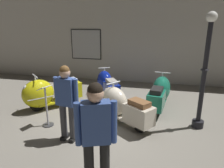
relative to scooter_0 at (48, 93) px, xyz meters
The scene contains 10 objects.
ground_plane 2.01m from the scooter_0, 15.99° to the right, with size 60.00×60.00×0.00m, color slate.
showroom_back_wall 4.33m from the scooter_0, 62.76° to the left, with size 18.00×0.24×3.96m.
scooter_0 is the anchor object (origin of this frame).
scooter_1 2.08m from the scooter_0, 46.03° to the left, with size 1.20×1.61×0.98m.
scooter_2 2.35m from the scooter_0, ahead, with size 1.65×1.39×1.03m.
scooter_3 3.41m from the scooter_0, 14.74° to the left, with size 0.74×1.77×1.05m.
lamppost 4.35m from the scooter_0, ahead, with size 0.28×0.28×2.78m.
visitor_0 2.08m from the scooter_0, 48.63° to the right, with size 0.57×0.31×1.71m.
visitor_1 3.73m from the scooter_0, 49.50° to the right, with size 0.57×0.39×1.79m.
info_stanchion 1.14m from the scooter_0, 62.30° to the right, with size 0.32×0.38×1.08m.
Camera 1 is at (1.33, -4.80, 2.56)m, focal length 33.31 mm.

